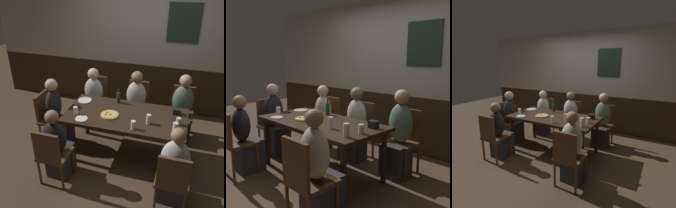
# 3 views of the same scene
# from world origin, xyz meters

# --- Properties ---
(ground_plane) EXTENTS (12.00, 12.00, 0.00)m
(ground_plane) POSITION_xyz_m (0.00, 0.00, 0.00)
(ground_plane) COLOR #4C3826
(wall_back) EXTENTS (6.40, 0.13, 2.60)m
(wall_back) POSITION_xyz_m (0.00, 1.65, 1.30)
(wall_back) COLOR #332316
(wall_back) RESTS_ON ground_plane
(dining_table) EXTENTS (1.78, 0.89, 0.74)m
(dining_table) POSITION_xyz_m (0.00, 0.00, 0.66)
(dining_table) COLOR black
(dining_table) RESTS_ON ground_plane
(chair_left_far) EXTENTS (0.40, 0.40, 0.88)m
(chair_left_far) POSITION_xyz_m (-0.78, 0.86, 0.50)
(chair_left_far) COLOR #513521
(chair_left_far) RESTS_ON ground_plane
(chair_right_far) EXTENTS (0.40, 0.40, 0.88)m
(chair_right_far) POSITION_xyz_m (0.78, 0.86, 0.50)
(chair_right_far) COLOR #513521
(chair_right_far) RESTS_ON ground_plane
(chair_mid_far) EXTENTS (0.40, 0.40, 0.88)m
(chair_mid_far) POSITION_xyz_m (0.00, 0.86, 0.50)
(chair_mid_far) COLOR #513521
(chair_mid_far) RESTS_ON ground_plane
(chair_head_west) EXTENTS (0.40, 0.40, 0.88)m
(chair_head_west) POSITION_xyz_m (-1.31, 0.00, 0.50)
(chair_head_west) COLOR #513521
(chair_head_west) RESTS_ON ground_plane
(chair_left_near) EXTENTS (0.40, 0.40, 0.88)m
(chair_left_near) POSITION_xyz_m (-0.78, -0.86, 0.50)
(chair_left_near) COLOR #513521
(chair_left_near) RESTS_ON ground_plane
(chair_right_near) EXTENTS (0.40, 0.40, 0.88)m
(chair_right_near) POSITION_xyz_m (0.78, -0.86, 0.50)
(chair_right_near) COLOR #513521
(chair_right_near) RESTS_ON ground_plane
(person_left_far) EXTENTS (0.34, 0.37, 1.11)m
(person_left_far) POSITION_xyz_m (-0.78, 0.70, 0.47)
(person_left_far) COLOR #2D2D38
(person_left_far) RESTS_ON ground_plane
(person_right_far) EXTENTS (0.34, 0.37, 1.17)m
(person_right_far) POSITION_xyz_m (0.78, 0.70, 0.49)
(person_right_far) COLOR #2D2D38
(person_right_far) RESTS_ON ground_plane
(person_mid_far) EXTENTS (0.34, 0.37, 1.14)m
(person_mid_far) POSITION_xyz_m (-0.00, 0.70, 0.48)
(person_mid_far) COLOR #2D2D38
(person_mid_far) RESTS_ON ground_plane
(person_head_west) EXTENTS (0.37, 0.34, 1.16)m
(person_head_west) POSITION_xyz_m (-1.14, 0.00, 0.49)
(person_head_west) COLOR #2D2D38
(person_head_west) RESTS_ON ground_plane
(person_left_near) EXTENTS (0.34, 0.37, 1.09)m
(person_left_near) POSITION_xyz_m (-0.78, -0.70, 0.45)
(person_left_near) COLOR #2D2D38
(person_left_near) RESTS_ON ground_plane
(person_right_near) EXTENTS (0.34, 0.37, 1.12)m
(person_right_near) POSITION_xyz_m (0.78, -0.70, 0.47)
(person_right_near) COLOR #2D2D38
(person_right_near) RESTS_ON ground_plane
(pizza) EXTENTS (0.27, 0.27, 0.03)m
(pizza) POSITION_xyz_m (-0.22, -0.09, 0.75)
(pizza) COLOR tan
(pizza) RESTS_ON dining_table
(tumbler_water) EXTENTS (0.06, 0.06, 0.13)m
(tumbler_water) POSITION_xyz_m (0.19, -0.34, 0.80)
(tumbler_water) COLOR silver
(tumbler_water) RESTS_ON dining_table
(pint_glass_stout) EXTENTS (0.06, 0.06, 0.14)m
(pint_glass_stout) POSITION_xyz_m (0.36, -0.14, 0.80)
(pint_glass_stout) COLOR silver
(pint_glass_stout) RESTS_ON dining_table
(pint_glass_pale) EXTENTS (0.06, 0.06, 0.11)m
(pint_glass_pale) POSITION_xyz_m (0.76, -0.05, 0.79)
(pint_glass_pale) COLOR silver
(pint_glass_pale) RESTS_ON dining_table
(highball_clear) EXTENTS (0.07, 0.07, 0.15)m
(highball_clear) POSITION_xyz_m (0.73, -0.26, 0.81)
(highball_clear) COLOR silver
(highball_clear) RESTS_ON dining_table
(beer_glass_tall) EXTENTS (0.06, 0.06, 0.12)m
(beer_glass_tall) POSITION_xyz_m (-0.71, -0.20, 0.79)
(beer_glass_tall) COLOR silver
(beer_glass_tall) RESTS_ON dining_table
(beer_bottle_green) EXTENTS (0.06, 0.06, 0.24)m
(beer_bottle_green) POSITION_xyz_m (-0.21, 0.33, 0.83)
(beer_bottle_green) COLOR #194723
(beer_bottle_green) RESTS_ON dining_table
(plate_white_large) EXTENTS (0.22, 0.22, 0.01)m
(plate_white_large) POSITION_xyz_m (-0.75, 0.23, 0.75)
(plate_white_large) COLOR white
(plate_white_large) RESTS_ON dining_table
(plate_white_small) EXTENTS (0.18, 0.18, 0.01)m
(plate_white_small) POSITION_xyz_m (-0.58, -0.31, 0.75)
(plate_white_small) COLOR white
(plate_white_small) RESTS_ON dining_table
(condiment_caddy) EXTENTS (0.11, 0.09, 0.09)m
(condiment_caddy) POSITION_xyz_m (0.72, 0.23, 0.79)
(condiment_caddy) COLOR black
(condiment_caddy) RESTS_ON dining_table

